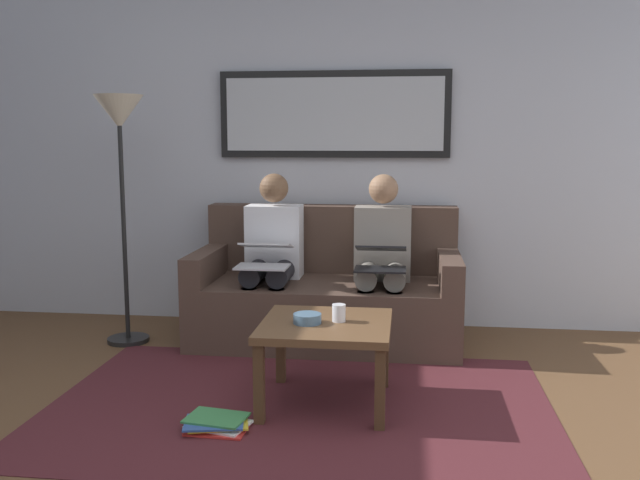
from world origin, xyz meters
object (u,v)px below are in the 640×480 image
at_px(bowl, 307,318).
at_px(laptop_silver, 265,255).
at_px(standing_lamp, 120,139).
at_px(laptop_black, 381,258).
at_px(person_right, 272,252).
at_px(cup, 339,313).
at_px(framed_mirror, 334,114).
at_px(coffee_table, 326,333).
at_px(magazine_stack, 217,423).
at_px(person_left, 382,254).
at_px(couch, 327,294).

distance_m(bowl, laptop_silver, 1.05).
relative_size(laptop_silver, standing_lamp, 0.22).
height_order(laptop_black, standing_lamp, standing_lamp).
height_order(person_right, laptop_silver, person_right).
distance_m(cup, bowl, 0.17).
bearing_deg(bowl, laptop_silver, -66.24).
height_order(framed_mirror, coffee_table, framed_mirror).
relative_size(framed_mirror, magazine_stack, 5.02).
bearing_deg(person_left, cup, 80.96).
bearing_deg(person_right, coffee_table, 113.84).
bearing_deg(cup, laptop_black, -101.47).
distance_m(person_left, laptop_silver, 0.79).
xyz_separation_m(bowl, standing_lamp, (1.38, -0.99, 0.90)).
height_order(framed_mirror, cup, framed_mirror).
bearing_deg(framed_mirror, magazine_stack, 80.07).
xyz_separation_m(cup, laptop_black, (-0.18, -0.89, 0.14)).
height_order(person_left, person_right, same).
distance_m(couch, laptop_silver, 0.58).
distance_m(couch, magazine_stack, 1.66).
relative_size(bowl, laptop_silver, 0.40).
distance_m(bowl, person_left, 1.24).
relative_size(bowl, person_left, 0.13).
bearing_deg(laptop_black, magazine_stack, 60.67).
relative_size(cup, bowl, 0.62).
distance_m(cup, laptop_silver, 1.07).
xyz_separation_m(couch, cup, (-0.20, 1.20, 0.17)).
distance_m(coffee_table, standing_lamp, 2.01).
distance_m(coffee_table, magazine_stack, 0.71).
relative_size(framed_mirror, bowl, 11.54).
height_order(couch, laptop_black, couch).
height_order(framed_mirror, bowl, framed_mirror).
bearing_deg(standing_lamp, cup, 148.80).
relative_size(bowl, standing_lamp, 0.09).
distance_m(coffee_table, cup, 0.13).
xyz_separation_m(person_left, laptop_black, (0.00, 0.24, 0.02)).
xyz_separation_m(couch, coffee_table, (-0.13, 1.22, 0.07)).
relative_size(person_left, person_right, 1.00).
relative_size(framed_mirror, standing_lamp, 1.01).
height_order(bowl, person_left, person_left).
bearing_deg(person_left, person_right, 0.00).
relative_size(cup, person_left, 0.08).
relative_size(couch, magazine_stack, 5.37).
distance_m(coffee_table, bowl, 0.13).
height_order(bowl, standing_lamp, standing_lamp).
bearing_deg(couch, person_left, 169.75).
distance_m(coffee_table, laptop_black, 0.97).
relative_size(couch, framed_mirror, 1.07).
bearing_deg(person_left, bowl, 74.18).
bearing_deg(person_left, framed_mirror, -50.54).
bearing_deg(couch, bowl, 91.81).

